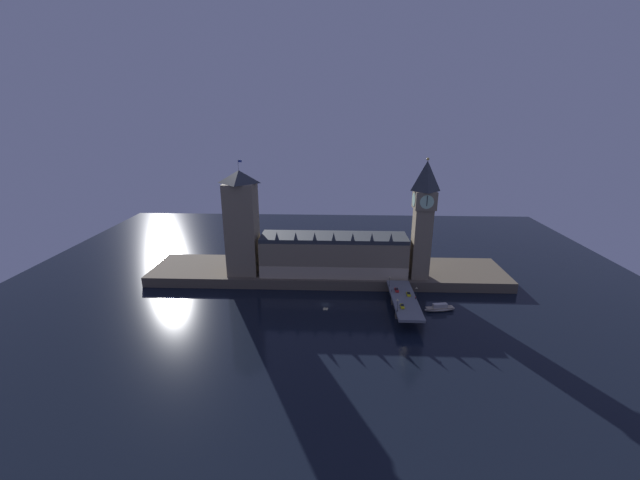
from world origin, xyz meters
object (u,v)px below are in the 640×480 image
Objects in this scene: car_northbound_trail at (402,306)px; pedestrian_far_rail at (392,290)px; pedestrian_near_rail at (398,310)px; clock_tower at (423,216)px; pedestrian_mid_walk at (415,298)px; street_lamp_mid at (416,292)px; victoria_tower at (242,223)px; street_lamp_far at (390,280)px; car_northbound_lead at (397,290)px; car_southbound_trail at (408,294)px; boat_downstream at (440,308)px; street_lamp_near at (397,304)px.

pedestrian_far_rail reaches higher than car_northbound_trail.
clock_tower is at bearing 67.47° from pedestrian_near_rail.
pedestrian_mid_walk is 3.16m from street_lamp_mid.
victoria_tower is 11.45× the size of street_lamp_far.
street_lamp_far is at bearing -13.47° from victoria_tower.
car_northbound_lead is at bearing -16.67° from victoria_tower.
victoria_tower is at bearing 161.54° from car_southbound_trail.
pedestrian_far_rail is 26.35m from boat_downstream.
clock_tower is 105.54m from victoria_tower.
clock_tower is 45.62m from street_lamp_mid.
car_northbound_lead is 23.26m from pedestrian_near_rail.
street_lamp_near is (-8.74, -18.42, 3.41)m from car_southbound_trail.
pedestrian_mid_walk is at bearing -53.39° from street_lamp_far.
clock_tower is at bearing 54.55° from car_northbound_lead.
street_lamp_far is at bearing 90.00° from street_lamp_near.
car_southbound_trail is (94.58, -31.58, -29.47)m from victoria_tower.
car_northbound_trail is 25.06m from boat_downstream.
victoria_tower is 10.96× the size of street_lamp_mid.
boat_downstream is at bearing 5.34° from pedestrian_mid_walk.
pedestrian_mid_walk is (8.34, 9.41, 0.18)m from car_northbound_trail.
street_lamp_mid reaches higher than street_lamp_far.
victoria_tower is at bearing 159.67° from pedestrian_mid_walk.
victoria_tower is 107.87m from pedestrian_mid_walk.
clock_tower is at bearing 68.66° from car_northbound_trail.
victoria_tower is at bearing 160.16° from street_lamp_mid.
boat_downstream is at bearing 2.02° from street_lamp_mid.
boat_downstream is (24.54, 14.93, -6.57)m from pedestrian_near_rail.
pedestrian_mid_walk is (11.12, 13.68, -0.02)m from pedestrian_near_rail.
car_northbound_lead is 18.82m from car_northbound_trail.
car_southbound_trail is 2.39× the size of pedestrian_far_rail.
boat_downstream is at bearing -11.30° from car_southbound_trail.
street_lamp_mid is at bearing 51.47° from pedestrian_near_rail.
pedestrian_mid_walk is 0.28× the size of street_lamp_far.
street_lamp_mid is at bearing 49.40° from car_northbound_trail.
pedestrian_mid_walk is 14.98m from boat_downstream.
street_lamp_near is at bearing -148.68° from boat_downstream.
street_lamp_mid reaches higher than pedestrian_far_rail.
pedestrian_far_rail is at bearing 156.18° from car_southbound_trail.
street_lamp_near reaches higher than car_southbound_trail.
street_lamp_far is (0.00, 29.44, -0.33)m from street_lamp_near.
car_southbound_trail is at bearing 64.61° from street_lamp_near.
pedestrian_near_rail is (-8.34, -18.17, 0.25)m from car_southbound_trail.
clock_tower is at bearing 68.90° from car_southbound_trail.
pedestrian_near_rail is 0.94× the size of pedestrian_far_rail.
car_northbound_lead is 12.70m from street_lamp_mid.
clock_tower is 11.77× the size of street_lamp_far.
clock_tower reaches higher than victoria_tower.
pedestrian_far_rail is (-11.12, 8.17, 0.09)m from pedestrian_mid_walk.
victoria_tower is 121.52m from boat_downstream.
street_lamp_far is at bearing 117.55° from car_northbound_lead.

